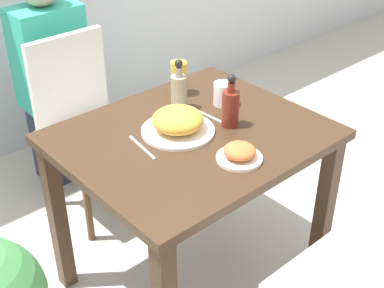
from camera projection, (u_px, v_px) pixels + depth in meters
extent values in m
plane|color=#B7B2A8|center=(192.00, 278.00, 2.37)|extent=(16.00, 16.00, 0.00)
cube|color=#3D2819|center=(192.00, 137.00, 1.99)|extent=(0.94, 0.79, 0.04)
cube|color=#3D2819|center=(324.00, 212.00, 2.20)|extent=(0.06, 0.06, 0.71)
cube|color=#3D2819|center=(58.00, 219.00, 2.17)|extent=(0.06, 0.06, 0.71)
cube|color=#3D2819|center=(210.00, 146.00, 2.64)|extent=(0.06, 0.06, 0.71)
cylinder|color=brown|center=(328.00, 283.00, 2.08)|extent=(0.03, 0.03, 0.40)
cube|color=silver|center=(95.00, 137.00, 2.58)|extent=(0.42, 0.42, 0.04)
cube|color=silver|center=(68.00, 79.00, 2.58)|extent=(0.40, 0.04, 0.44)
cylinder|color=brown|center=(88.00, 206.00, 2.48)|extent=(0.03, 0.03, 0.40)
cylinder|color=brown|center=(149.00, 176.00, 2.69)|extent=(0.03, 0.03, 0.40)
cylinder|color=brown|center=(50.00, 173.00, 2.71)|extent=(0.03, 0.03, 0.40)
cylinder|color=brown|center=(109.00, 148.00, 2.91)|extent=(0.03, 0.03, 0.40)
cylinder|color=white|center=(178.00, 131.00, 1.98)|extent=(0.27, 0.27, 0.01)
ellipsoid|color=gold|center=(178.00, 120.00, 1.95)|extent=(0.19, 0.19, 0.08)
cylinder|color=white|center=(239.00, 158.00, 1.82)|extent=(0.16, 0.16, 0.01)
ellipsoid|color=#CC6633|center=(240.00, 151.00, 1.80)|extent=(0.11, 0.11, 0.05)
cylinder|color=white|center=(223.00, 94.00, 2.14)|extent=(0.08, 0.08, 0.09)
cylinder|color=gold|center=(179.00, 78.00, 2.21)|extent=(0.07, 0.07, 0.14)
cylinder|color=maroon|center=(230.00, 109.00, 1.99)|extent=(0.06, 0.06, 0.14)
cylinder|color=maroon|center=(231.00, 87.00, 1.94)|extent=(0.03, 0.03, 0.04)
sphere|color=black|center=(232.00, 78.00, 1.92)|extent=(0.03, 0.03, 0.03)
cylinder|color=gray|center=(179.00, 93.00, 2.10)|extent=(0.06, 0.06, 0.14)
cylinder|color=gray|center=(179.00, 72.00, 2.06)|extent=(0.03, 0.03, 0.04)
sphere|color=black|center=(179.00, 63.00, 2.04)|extent=(0.03, 0.03, 0.03)
cube|color=silver|center=(142.00, 147.00, 1.88)|extent=(0.03, 0.18, 0.00)
cube|color=silver|center=(211.00, 117.00, 2.07)|extent=(0.02, 0.20, 0.00)
cube|color=#2D3347|center=(62.00, 139.00, 2.95)|extent=(0.28, 0.20, 0.45)
cube|color=#33B299|center=(50.00, 57.00, 2.69)|extent=(0.34, 0.22, 0.52)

